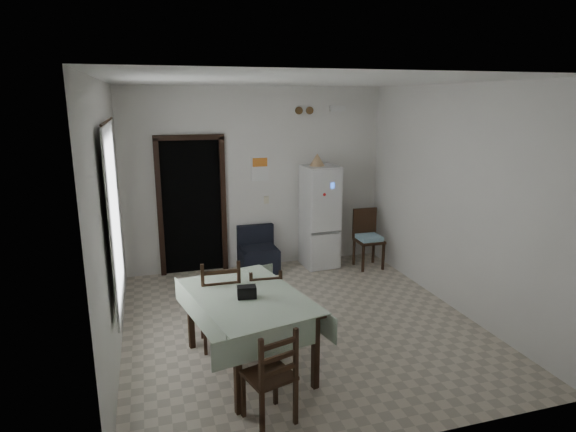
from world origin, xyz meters
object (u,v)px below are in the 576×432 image
(dining_chair_far_left, at_px, (220,301))
(dining_chair_far_right, at_px, (264,304))
(navy_seat, at_px, (258,250))
(corner_chair, at_px, (369,239))
(dining_chair_near_head, at_px, (269,374))
(fridge, at_px, (320,217))
(dining_table, at_px, (248,331))

(dining_chair_far_left, relative_size, dining_chair_far_right, 1.17)
(navy_seat, relative_size, dining_chair_far_left, 0.69)
(corner_chair, height_order, dining_chair_near_head, corner_chair)
(corner_chair, relative_size, dining_chair_near_head, 1.07)
(dining_chair_far_left, relative_size, dining_chair_near_head, 1.16)
(fridge, height_order, corner_chair, fridge)
(dining_chair_near_head, bearing_deg, dining_table, -107.17)
(navy_seat, relative_size, dining_table, 0.47)
(fridge, relative_size, dining_chair_far_left, 1.60)
(fridge, relative_size, navy_seat, 2.32)
(fridge, distance_m, navy_seat, 1.14)
(fridge, bearing_deg, dining_table, -126.68)
(corner_chair, xyz_separation_m, dining_chair_far_left, (-2.72, -1.85, 0.04))
(fridge, height_order, dining_chair_far_right, fridge)
(dining_table, distance_m, dining_chair_far_right, 0.59)
(navy_seat, xyz_separation_m, dining_chair_far_right, (-0.45, -2.21, 0.08))
(dining_table, height_order, dining_chair_far_right, dining_chair_far_right)
(dining_table, height_order, dining_chair_far_left, dining_chair_far_left)
(fridge, xyz_separation_m, dining_chair_far_left, (-1.99, -2.18, -0.31))
(fridge, bearing_deg, dining_chair_near_head, -119.84)
(corner_chair, bearing_deg, dining_chair_far_left, -145.85)
(fridge, xyz_separation_m, corner_chair, (0.74, -0.33, -0.35))
(fridge, relative_size, corner_chair, 1.74)
(dining_chair_far_left, bearing_deg, corner_chair, -144.08)
(corner_chair, distance_m, dining_table, 3.47)
(fridge, distance_m, dining_chair_far_left, 2.96)
(fridge, distance_m, dining_chair_near_head, 4.06)
(fridge, relative_size, dining_chair_near_head, 1.86)
(fridge, height_order, navy_seat, fridge)
(dining_table, bearing_deg, dining_chair_far_left, 98.49)
(fridge, height_order, dining_chair_far_left, fridge)
(navy_seat, distance_m, dining_chair_far_left, 2.38)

